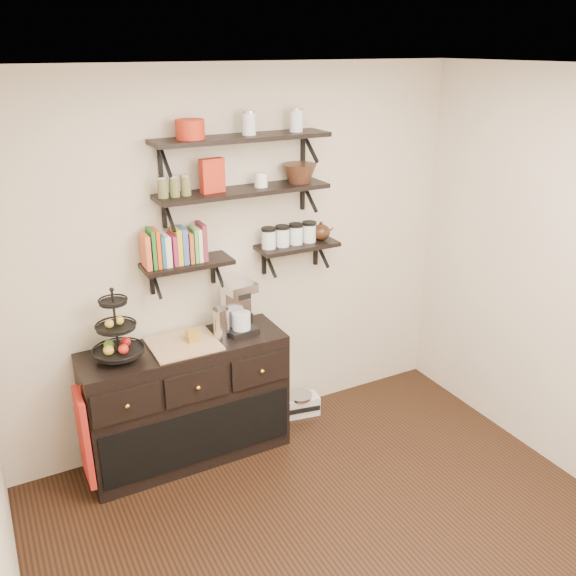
# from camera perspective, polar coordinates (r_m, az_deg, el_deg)

# --- Properties ---
(floor) EXTENTS (3.50, 3.50, 0.00)m
(floor) POSITION_cam_1_polar(r_m,az_deg,el_deg) (3.85, 7.53, -25.08)
(floor) COLOR black
(floor) RESTS_ON ground
(ceiling) EXTENTS (3.50, 3.50, 0.02)m
(ceiling) POSITION_cam_1_polar(r_m,az_deg,el_deg) (2.64, 10.57, 19.34)
(ceiling) COLOR white
(ceiling) RESTS_ON back_wall
(back_wall) EXTENTS (3.50, 0.02, 2.70)m
(back_wall) POSITION_cam_1_polar(r_m,az_deg,el_deg) (4.41, -4.71, 2.58)
(back_wall) COLOR beige
(back_wall) RESTS_ON ground
(shelf_top) EXTENTS (1.20, 0.27, 0.23)m
(shelf_top) POSITION_cam_1_polar(r_m,az_deg,el_deg) (4.08, -4.34, 13.79)
(shelf_top) COLOR black
(shelf_top) RESTS_ON back_wall
(shelf_mid) EXTENTS (1.20, 0.27, 0.23)m
(shelf_mid) POSITION_cam_1_polar(r_m,az_deg,el_deg) (4.14, -4.20, 9.00)
(shelf_mid) COLOR black
(shelf_mid) RESTS_ON back_wall
(shelf_low_left) EXTENTS (0.60, 0.25, 0.23)m
(shelf_low_left) POSITION_cam_1_polar(r_m,az_deg,el_deg) (4.14, -9.43, 2.19)
(shelf_low_left) COLOR black
(shelf_low_left) RESTS_ON back_wall
(shelf_low_right) EXTENTS (0.60, 0.25, 0.23)m
(shelf_low_right) POSITION_cam_1_polar(r_m,az_deg,el_deg) (4.45, 0.84, 3.92)
(shelf_low_right) COLOR black
(shelf_low_right) RESTS_ON back_wall
(cookbooks) EXTENTS (0.43, 0.15, 0.26)m
(cookbooks) POSITION_cam_1_polar(r_m,az_deg,el_deg) (4.08, -10.24, 3.88)
(cookbooks) COLOR #D55E31
(cookbooks) RESTS_ON shelf_low_left
(glass_canisters) EXTENTS (0.43, 0.10, 0.13)m
(glass_canisters) POSITION_cam_1_polar(r_m,az_deg,el_deg) (4.40, 0.11, 4.87)
(glass_canisters) COLOR silver
(glass_canisters) RESTS_ON shelf_low_right
(sideboard) EXTENTS (1.40, 0.50, 0.92)m
(sideboard) POSITION_cam_1_polar(r_m,az_deg,el_deg) (4.44, -9.38, -10.43)
(sideboard) COLOR black
(sideboard) RESTS_ON floor
(fruit_stand) EXTENTS (0.33, 0.33, 0.48)m
(fruit_stand) POSITION_cam_1_polar(r_m,az_deg,el_deg) (4.05, -15.68, -4.36)
(fruit_stand) COLOR black
(fruit_stand) RESTS_ON sideboard
(candle) EXTENTS (0.08, 0.08, 0.08)m
(candle) POSITION_cam_1_polar(r_m,az_deg,el_deg) (4.21, -8.90, -4.41)
(candle) COLOR olive
(candle) RESTS_ON sideboard
(coffee_maker) EXTENTS (0.23, 0.22, 0.38)m
(coffee_maker) POSITION_cam_1_polar(r_m,az_deg,el_deg) (4.29, -4.66, -1.85)
(coffee_maker) COLOR black
(coffee_maker) RESTS_ON sideboard
(thermal_carafe) EXTENTS (0.11, 0.11, 0.22)m
(thermal_carafe) POSITION_cam_1_polar(r_m,az_deg,el_deg) (4.23, -6.26, -3.31)
(thermal_carafe) COLOR silver
(thermal_carafe) RESTS_ON sideboard
(apron) EXTENTS (0.04, 0.27, 0.64)m
(apron) POSITION_cam_1_polar(r_m,az_deg,el_deg) (4.23, -18.54, -13.14)
(apron) COLOR #9C2410
(apron) RESTS_ON sideboard
(radio) EXTENTS (0.32, 0.23, 0.18)m
(radio) POSITION_cam_1_polar(r_m,az_deg,el_deg) (5.02, 1.13, -10.83)
(radio) COLOR silver
(radio) RESTS_ON floor
(recipe_box) EXTENTS (0.17, 0.08, 0.22)m
(recipe_box) POSITION_cam_1_polar(r_m,az_deg,el_deg) (4.03, -7.11, 10.40)
(recipe_box) COLOR #AF2814
(recipe_box) RESTS_ON shelf_mid
(walnut_bowl) EXTENTS (0.24, 0.24, 0.13)m
(walnut_bowl) POSITION_cam_1_polar(r_m,az_deg,el_deg) (4.31, 1.07, 10.68)
(walnut_bowl) COLOR black
(walnut_bowl) RESTS_ON shelf_mid
(ramekins) EXTENTS (0.09, 0.09, 0.10)m
(ramekins) POSITION_cam_1_polar(r_m,az_deg,el_deg) (4.18, -2.55, 10.08)
(ramekins) COLOR white
(ramekins) RESTS_ON shelf_mid
(teapot) EXTENTS (0.21, 0.17, 0.14)m
(teapot) POSITION_cam_1_polar(r_m,az_deg,el_deg) (4.52, 3.09, 5.38)
(teapot) COLOR black
(teapot) RESTS_ON shelf_low_right
(red_pot) EXTENTS (0.18, 0.18, 0.12)m
(red_pot) POSITION_cam_1_polar(r_m,az_deg,el_deg) (3.94, -9.15, 14.45)
(red_pot) COLOR #AF2814
(red_pot) RESTS_ON shelf_top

